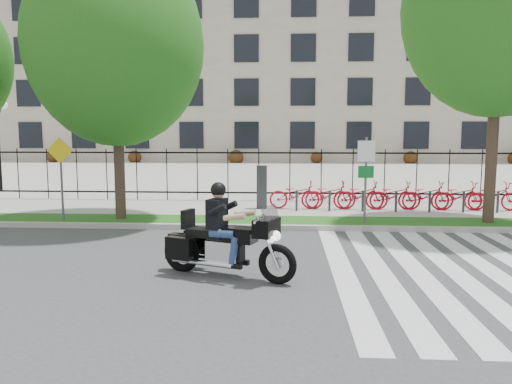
{
  "coord_description": "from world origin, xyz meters",
  "views": [
    {
      "loc": [
        1.04,
        -9.97,
        2.8
      ],
      "look_at": [
        0.26,
        3.0,
        1.23
      ],
      "focal_mm": 35.0,
      "sensor_mm": 36.0,
      "label": 1
    }
  ],
  "objects": [
    {
      "name": "grass_verge",
      "position": [
        0.0,
        4.95,
        0.07
      ],
      "size": [
        60.0,
        1.5,
        0.15
      ],
      "primitive_type": "cube",
      "color": "#1B4E13",
      "rests_on": "ground"
    },
    {
      "name": "sign_pole_regulatory",
      "position": [
        3.36,
        4.58,
        1.74
      ],
      "size": [
        0.5,
        0.09,
        2.5
      ],
      "color": "#59595B",
      "rests_on": "grass_verge"
    },
    {
      "name": "bike_share_station",
      "position": [
        4.64,
        7.2,
        0.64
      ],
      "size": [
        8.91,
        0.86,
        1.5
      ],
      "color": "#2D2D33",
      "rests_on": "sidewalk"
    },
    {
      "name": "iron_fence",
      "position": [
        0.0,
        9.2,
        1.15
      ],
      "size": [
        30.0,
        0.06,
        2.0
      ],
      "primitive_type": null,
      "color": "black",
      "rests_on": "sidewalk"
    },
    {
      "name": "crosswalk_stripes",
      "position": [
        4.83,
        0.0,
        0.01
      ],
      "size": [
        5.7,
        8.0,
        0.01
      ],
      "primitive_type": null,
      "color": "silver",
      "rests_on": "ground"
    },
    {
      "name": "office_building",
      "position": [
        0.0,
        44.92,
        9.97
      ],
      "size": [
        60.0,
        21.9,
        20.15
      ],
      "color": "#A19982",
      "rests_on": "ground"
    },
    {
      "name": "street_tree_1",
      "position": [
        -4.04,
        4.95,
        5.37
      ],
      "size": [
        5.26,
        5.26,
        8.26
      ],
      "color": "#3A2920",
      "rests_on": "grass_verge"
    },
    {
      "name": "sign_pole_warning",
      "position": [
        -5.71,
        4.58,
        1.74
      ],
      "size": [
        0.78,
        0.09,
        2.49
      ],
      "color": "#59595B",
      "rests_on": "grass_verge"
    },
    {
      "name": "plaza",
      "position": [
        0.0,
        25.0,
        0.05
      ],
      "size": [
        80.0,
        34.0,
        0.1
      ],
      "primitive_type": "cube",
      "color": "#9A9890",
      "rests_on": "ground"
    },
    {
      "name": "sidewalk",
      "position": [
        0.0,
        7.45,
        0.07
      ],
      "size": [
        60.0,
        3.5,
        0.15
      ],
      "primitive_type": "cube",
      "color": "#9A9890",
      "rests_on": "ground"
    },
    {
      "name": "curb",
      "position": [
        0.0,
        4.1,
        0.07
      ],
      "size": [
        60.0,
        0.2,
        0.15
      ],
      "primitive_type": "cube",
      "color": "#A3A09A",
      "rests_on": "ground"
    },
    {
      "name": "street_tree_2",
      "position": [
        7.03,
        4.95,
        6.3
      ],
      "size": [
        5.41,
        5.41,
        9.28
      ],
      "color": "#3A2920",
      "rests_on": "grass_verge"
    },
    {
      "name": "lamp_post_right",
      "position": [
        10.0,
        12.0,
        3.21
      ],
      "size": [
        1.06,
        0.7,
        4.25
      ],
      "color": "black",
      "rests_on": "ground"
    },
    {
      "name": "ground",
      "position": [
        0.0,
        0.0,
        0.0
      ],
      "size": [
        120.0,
        120.0,
        0.0
      ],
      "primitive_type": "plane",
      "color": "#3C3C3E",
      "rests_on": "ground"
    },
    {
      "name": "motorcycle_rider",
      "position": [
        -0.1,
        -0.6,
        0.74
      ],
      "size": [
        2.73,
        1.46,
        2.22
      ],
      "color": "black",
      "rests_on": "ground"
    }
  ]
}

